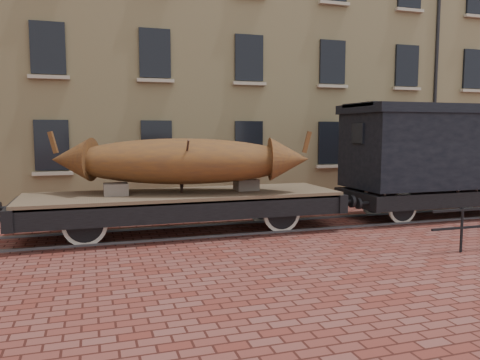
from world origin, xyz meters
name	(u,v)px	position (x,y,z in m)	size (l,w,h in m)	color
ground	(272,227)	(0.00, 0.00, 0.00)	(90.00, 90.00, 0.00)	maroon
warehouse_cream	(255,42)	(3.00, 9.99, 7.00)	(40.00, 10.19, 14.00)	beige
rail_track	(272,226)	(0.00, 0.00, 0.03)	(30.00, 1.52, 0.06)	#59595E
flatcar_wagon	(184,201)	(-2.47, 0.00, 0.86)	(9.10, 2.47, 1.37)	brown
iron_boat	(181,161)	(-2.53, 0.00, 1.90)	(6.69, 3.37, 1.61)	brown
goods_van	(440,147)	(5.60, 0.00, 2.19)	(6.74, 2.46, 3.49)	black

